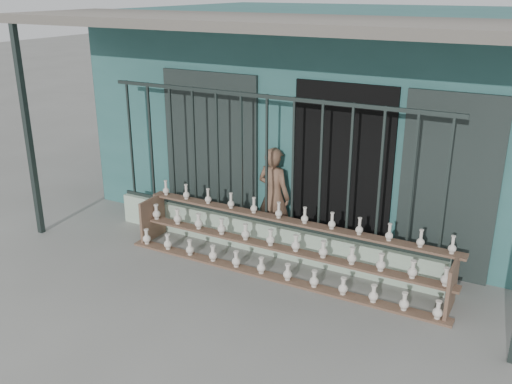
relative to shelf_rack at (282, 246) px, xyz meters
The scene contains 6 objects.
ground 1.06m from the shelf_rack, 117.30° to the right, with size 60.00×60.00×0.00m, color slate.
workshop_building 3.60m from the shelf_rack, 97.70° to the left, with size 7.40×6.60×3.21m.
parapet_wall 0.63m from the shelf_rack, 137.79° to the left, with size 5.00×0.20×0.45m, color #A8C4A8.
security_fence 1.17m from the shelf_rack, 137.79° to the left, with size 5.00×0.04×1.80m.
shelf_rack is the anchor object (origin of this frame).
elderly_woman 1.00m from the shelf_rack, 124.16° to the left, with size 0.53×0.35×1.44m, color brown.
Camera 1 is at (3.39, -5.22, 3.58)m, focal length 40.00 mm.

